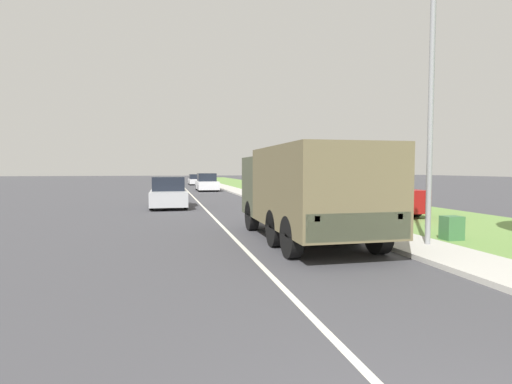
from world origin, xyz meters
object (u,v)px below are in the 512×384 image
pickup_truck (373,194)px  car_second_ahead (207,183)px  car_third_ahead (196,180)px  lamp_post (424,86)px  car_nearest_ahead (168,194)px  military_truck (307,189)px

pickup_truck → car_second_ahead: bearing=105.3°
car_third_ahead → car_second_ahead: bearing=-90.2°
car_third_ahead → lamp_post: size_ratio=0.69×
car_nearest_ahead → pickup_truck: size_ratio=0.85×
car_second_ahead → pickup_truck: bearing=-74.7°
car_nearest_ahead → lamp_post: 15.07m
car_third_ahead → military_truck: bearing=-89.9°
military_truck → lamp_post: (2.55, -1.73, 2.71)m
car_second_ahead → car_third_ahead: car_second_ahead is taller
car_nearest_ahead → car_third_ahead: (3.80, 31.72, -0.10)m
military_truck → car_third_ahead: (-0.08, 43.16, -0.89)m
car_nearest_ahead → car_second_ahead: (3.73, 16.35, 0.01)m
pickup_truck → lamp_post: (-3.16, -8.17, 3.35)m
military_truck → car_second_ahead: (-0.14, 27.78, -0.78)m
car_third_ahead → car_nearest_ahead: bearing=-96.8°
pickup_truck → lamp_post: lamp_post is taller
car_second_ahead → pickup_truck: size_ratio=0.86×
pickup_truck → car_third_ahead: bearing=98.9°
military_truck → lamp_post: size_ratio=0.97×
pickup_truck → car_nearest_ahead: bearing=152.4°
pickup_truck → military_truck: bearing=-131.5°
car_nearest_ahead → car_third_ahead: bearing=83.2°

